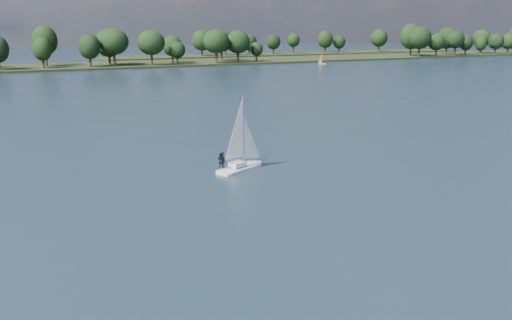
# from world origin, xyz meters

# --- Properties ---
(ground) EXTENTS (700.00, 700.00, 0.00)m
(ground) POSITION_xyz_m (0.00, 100.00, 0.00)
(ground) COLOR #233342
(ground) RESTS_ON ground
(far_shore_back) EXTENTS (220.00, 30.00, 1.40)m
(far_shore_back) POSITION_xyz_m (160.00, 260.00, 0.00)
(far_shore_back) COLOR black
(far_shore_back) RESTS_ON ground
(sailboat) EXTENTS (6.20, 3.97, 7.94)m
(sailboat) POSITION_xyz_m (6.23, 42.53, 2.22)
(sailboat) COLOR white
(sailboat) RESTS_ON ground
(dinghy_orange) EXTENTS (3.13, 2.35, 4.68)m
(dinghy_orange) POSITION_xyz_m (118.53, 182.23, 1.11)
(dinghy_orange) COLOR white
(dinghy_orange) RESTS_ON ground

